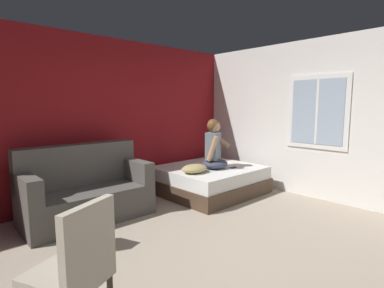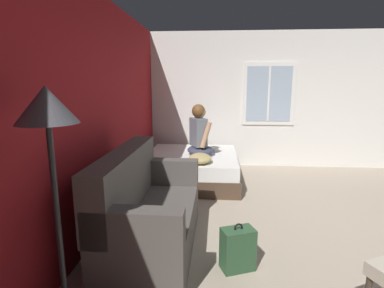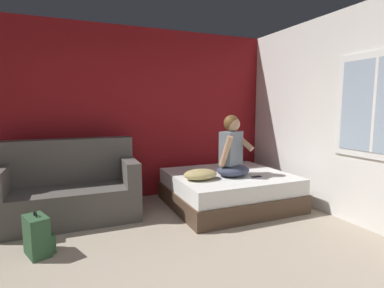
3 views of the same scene
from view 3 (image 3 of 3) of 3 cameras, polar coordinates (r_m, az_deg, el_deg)
name	(u,v)px [view 3 (image 3 of 3)]	position (r m, az deg, el deg)	size (l,w,h in m)	color
wall_back_accent	(85,115)	(4.83, -19.64, 5.27)	(11.03, 0.16, 2.70)	maroon
bed	(228,189)	(4.58, 6.93, -8.56)	(1.73, 1.59, 0.48)	#4C3828
couch	(70,190)	(4.27, -22.24, -8.05)	(1.71, 0.84, 1.04)	#514C47
person_seated	(232,151)	(4.34, 7.66, -1.37)	(0.66, 0.62, 0.88)	#383D51
backpack	(38,236)	(3.47, -27.29, -15.33)	(0.31, 0.34, 0.46)	#2D5133
throw_pillow	(200,174)	(4.12, 1.60, -5.80)	(0.48, 0.36, 0.14)	tan
cell_phone	(256,177)	(4.36, 12.18, -6.12)	(0.07, 0.14, 0.01)	black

